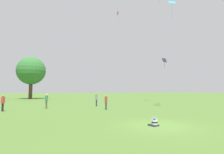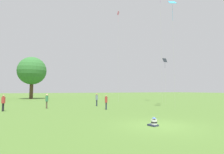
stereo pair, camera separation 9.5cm
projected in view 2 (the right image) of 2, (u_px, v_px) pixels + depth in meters
The scene contains 10 objects.
ground_plane at pixel (159, 126), 10.94m from camera, with size 300.00×300.00×0.00m, color #4C702D.
seated_toddler at pixel (154, 123), 10.79m from camera, with size 0.55×0.63×0.55m.
person_standing_0 at pixel (3, 102), 18.46m from camera, with size 0.49×0.49×1.72m.
person_standing_1 at pixel (106, 101), 20.12m from camera, with size 0.43×0.43×1.65m.
person_standing_2 at pixel (97, 99), 24.45m from camera, with size 0.37×0.37×1.75m.
person_standing_3 at pixel (47, 100), 21.24m from camera, with size 0.41×0.41×1.77m.
kite_0 at pixel (118, 20), 34.48m from camera, with size 0.67×0.68×17.84m.
kite_1 at pixel (165, 62), 27.14m from camera, with size 0.73×0.37×7.22m.
kite_4 at pixel (172, 7), 22.28m from camera, with size 1.09×0.97×13.78m.
distant_tree_0 at pixel (32, 71), 45.92m from camera, with size 7.25×7.25×10.99m.
Camera 2 is at (-7.22, -8.98, 2.20)m, focal length 28.00 mm.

